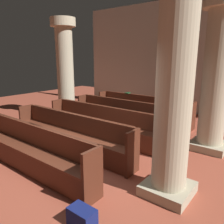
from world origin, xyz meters
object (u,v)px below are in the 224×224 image
Objects in this scene: pillar_far_side at (65,68)px; hymn_book at (128,93)px; lectern at (177,106)px; kneeler_box_navy at (82,217)px; pew_row_0 at (142,108)px; pew_row_4 at (28,146)px; pew_row_3 at (70,132)px; pillar_aisle_rear at (175,84)px; pillar_aisle_side at (216,74)px; pew_row_1 at (124,114)px; pew_row_2 at (101,122)px.

pillar_far_side reaches higher than hymn_book.
kneeler_box_navy is (1.20, -6.15, -0.32)m from lectern.
pew_row_4 is at bearing -90.00° from pew_row_0.
lectern reaches higher than pew_row_3.
kneeler_box_navy is at bearing -112.90° from pillar_aisle_rear.
pew_row_0 and pew_row_4 have the same top height.
pew_row_3 is 3.70m from hymn_book.
pillar_aisle_side is at bearing -21.85° from hymn_book.
lectern is at bearing 30.12° from hymn_book.
pew_row_4 is (0.00, -3.41, 0.00)m from pew_row_1.
kneeler_box_navy is at bearing -78.96° from lectern.
pew_row_3 is 1.14m from pew_row_4.
pillar_aisle_rear is at bearing 67.10° from kneeler_box_navy.
pew_row_0 is 5.44m from kneeler_box_navy.
hymn_book is at bearing 118.26° from kneeler_box_navy.
pew_row_2 is 1.02× the size of pillar_aisle_side.
pillar_aisle_side is at bearing 90.00° from pillar_aisle_rear.
hymn_book reaches higher than pew_row_4.
pew_row_4 is 4.82m from hymn_book.
lectern is at bearing 53.13° from pew_row_0.
pew_row_0 is 1.00× the size of pew_row_2.
kneeler_box_navy is at bearing -39.15° from pillar_far_side.
pew_row_4 is 5.73m from lectern.
pew_row_1 is 3.41× the size of lectern.
pillar_far_side is 9.36× the size of kneeler_box_navy.
pew_row_2 is at bearing -72.74° from hymn_book.
pew_row_0 is 2.27m from pew_row_2.
pillar_aisle_rear is at bearing -43.02° from pew_row_1.
pew_row_0 is 18.81× the size of hymn_book.
pew_row_0 is at bearing 155.98° from pillar_aisle_side.
pillar_aisle_side is 3.33× the size of lectern.
lectern is at bearing 79.49° from pew_row_3.
pillar_far_side and pillar_aisle_rear have the same top height.
pew_row_3 is 9.58× the size of kneeler_box_navy.
pew_row_4 is (0.00, -2.27, 0.00)m from pew_row_2.
pew_row_3 is 1.02× the size of pillar_far_side.
pillar_aisle_side is 3.25m from lectern.
hymn_book is at bearing -149.88° from lectern.
pew_row_0 is at bearing 90.00° from pew_row_2.
pillar_aisle_side is at bearing 51.88° from pew_row_4.
pew_row_2 is 1.14m from pew_row_3.
pillar_aisle_side reaches higher than pew_row_2.
lectern reaches higher than hymn_book.
lectern is (-1.80, 2.30, -1.42)m from pillar_aisle_side.
pew_row_0 is at bearing 90.00° from pew_row_4.
kneeler_box_navy is (4.63, -3.77, -1.74)m from pillar_far_side.
pillar_aisle_rear is 9.36× the size of kneeler_box_navy.
pew_row_0 is at bearing -13.86° from hymn_book.
hymn_book is at bearing 119.99° from pew_row_1.
pew_row_2 is 1.02× the size of pillar_aisle_rear.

